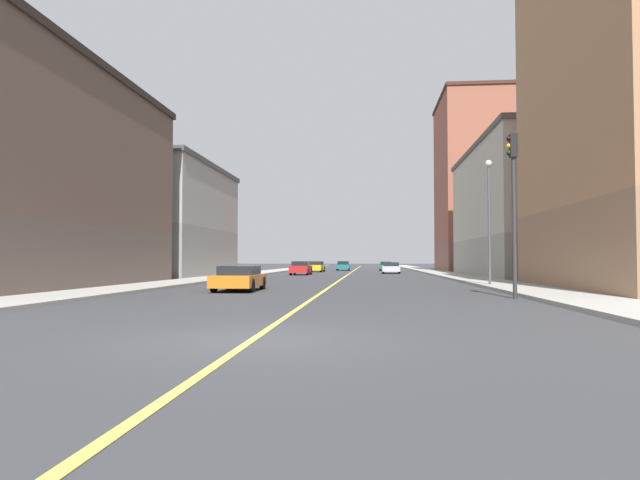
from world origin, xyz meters
name	(u,v)px	position (x,y,z in m)	size (l,w,h in m)	color
ground_plane	(254,339)	(0.00, 0.00, 0.00)	(400.00, 400.00, 0.00)	#333438
sidewalk_left	(442,273)	(9.67, 49.00, 0.07)	(3.13, 168.00, 0.15)	#9E9B93
sidewalk_right	(260,273)	(-9.67, 49.00, 0.07)	(3.13, 168.00, 0.15)	#9E9B93
lane_center_stripe	(349,274)	(0.00, 49.00, 0.01)	(0.16, 154.00, 0.01)	#E5D14C
building_left_mid	(528,211)	(16.02, 39.70, 5.75)	(9.86, 23.23, 11.48)	#9D9688
building_left_far	(478,184)	(16.02, 62.05, 11.13)	(9.86, 14.36, 22.24)	brown
building_right_corner	(7,175)	(-16.02, 16.06, 5.76)	(9.86, 21.17, 11.49)	brown
building_right_midblock	(161,221)	(-16.02, 36.96, 4.88)	(9.86, 17.21, 9.74)	gray
traffic_light_left_near	(513,192)	(7.68, 11.61, 4.08)	(0.40, 0.32, 6.34)	#2D2D2D
street_lamp_left_near	(489,208)	(8.70, 20.85, 4.30)	(0.36, 0.36, 6.82)	#4C4C51
car_silver	(391,268)	(4.49, 50.73, 0.61)	(2.03, 4.39, 1.21)	silver
car_orange	(239,278)	(-4.06, 15.98, 0.60)	(1.99, 4.50, 1.19)	orange
car_red	(301,268)	(-4.57, 44.01, 0.65)	(1.89, 4.10, 1.34)	red
car_teal	(343,266)	(-1.52, 67.42, 0.62)	(1.91, 4.62, 1.28)	#196670
car_yellow	(316,267)	(-4.34, 57.44, 0.64)	(1.90, 4.51, 1.29)	gold
car_green	(386,266)	(4.40, 66.63, 0.61)	(1.89, 4.51, 1.22)	#1E6B38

